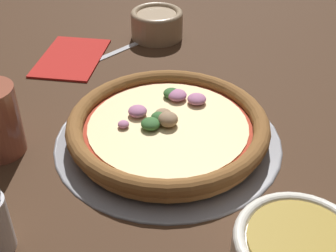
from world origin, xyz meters
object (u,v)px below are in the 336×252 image
object	(u,v)px
pizza	(168,126)
bowl_far	(157,23)
bowl_near	(298,252)
napkin	(71,57)
fork	(96,60)
pizza_tray	(168,138)

from	to	relation	value
pizza	bowl_far	size ratio (longest dim) A/B	2.76
bowl_near	napkin	xyz separation A→B (m)	(0.41, 0.41, -0.03)
napkin	fork	bearing A→B (deg)	-90.47
pizza_tray	napkin	distance (m)	0.32
pizza_tray	napkin	size ratio (longest dim) A/B	1.91
bowl_far	fork	bearing A→B (deg)	144.80
napkin	bowl_far	bearing A→B (deg)	-47.57
pizza	bowl_far	distance (m)	0.36
pizza_tray	fork	world-z (taller)	pizza_tray
bowl_near	napkin	bearing A→B (deg)	45.13
pizza	napkin	xyz separation A→B (m)	(0.21, 0.23, -0.02)
napkin	fork	size ratio (longest dim) A/B	1.05
pizza	fork	bearing A→B (deg)	40.76
pizza_tray	bowl_near	xyz separation A→B (m)	(-0.20, -0.18, 0.03)
napkin	pizza_tray	bearing A→B (deg)	-132.55
bowl_far	bowl_near	bearing A→B (deg)	-153.13
pizza_tray	pizza	world-z (taller)	pizza
bowl_near	bowl_far	size ratio (longest dim) A/B	1.32
pizza_tray	pizza	size ratio (longest dim) A/B	1.14
bowl_far	napkin	xyz separation A→B (m)	(-0.13, 0.14, -0.03)
bowl_near	fork	xyz separation A→B (m)	(0.41, 0.37, -0.03)
bowl_far	napkin	distance (m)	0.19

